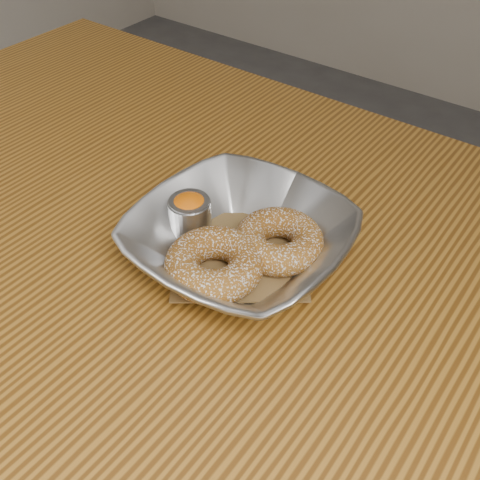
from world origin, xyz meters
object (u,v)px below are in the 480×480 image
Objects in this scene: donut_back at (279,241)px; donut_front at (214,264)px; ramekin at (190,214)px; table at (170,281)px; serving_bowl at (240,241)px.

donut_back is 0.08m from donut_front.
ramekin is (-0.07, 0.04, 0.01)m from donut_front.
donut_front reaches higher than table.
ramekin is at bearing 148.81° from donut_front.
donut_back is 0.94× the size of donut_front.
ramekin is (-0.10, -0.03, 0.01)m from donut_back.
table is 11.47× the size of donut_front.
table is 0.17m from donut_front.
donut_front reaches higher than donut_back.
serving_bowl is at bearing 3.08° from ramekin.
donut_back is (0.15, 0.03, 0.13)m from table.
serving_bowl is 0.07m from ramekin.
ramekin reaches higher than table.
donut_back is at bearing 12.08° from table.
serving_bowl is at bearing 90.04° from donut_front.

